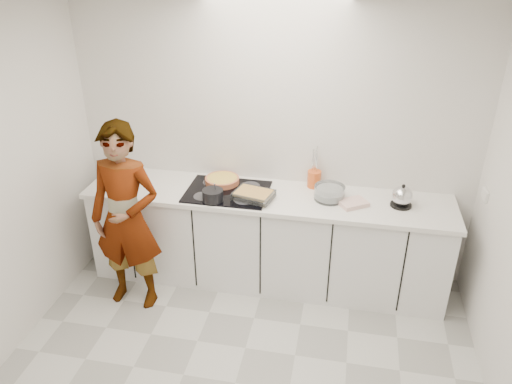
% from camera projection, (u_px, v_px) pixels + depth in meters
% --- Properties ---
extents(floor, '(3.60, 3.20, 0.00)m').
position_uv_depth(floor, '(235.00, 383.00, 3.68)').
color(floor, beige).
rests_on(floor, ground).
extents(ceiling, '(3.60, 3.20, 0.00)m').
position_uv_depth(ceiling, '(225.00, 12.00, 2.48)').
color(ceiling, white).
rests_on(ceiling, wall_back).
extents(wall_back, '(3.60, 0.00, 2.60)m').
position_uv_depth(wall_back, '(273.00, 140.00, 4.47)').
color(wall_back, silver).
rests_on(wall_back, ground).
extents(base_cabinets, '(3.20, 0.58, 0.87)m').
position_uv_depth(base_cabinets, '(266.00, 240.00, 4.59)').
color(base_cabinets, white).
rests_on(base_cabinets, floor).
extents(countertop, '(3.24, 0.64, 0.04)m').
position_uv_depth(countertop, '(267.00, 197.00, 4.38)').
color(countertop, white).
rests_on(countertop, base_cabinets).
extents(hob, '(0.72, 0.54, 0.01)m').
position_uv_depth(hob, '(227.00, 192.00, 4.41)').
color(hob, black).
rests_on(hob, countertop).
extents(tart_dish, '(0.34, 0.34, 0.05)m').
position_uv_depth(tart_dish, '(222.00, 180.00, 4.54)').
color(tart_dish, '#BF6641').
rests_on(tart_dish, hob).
extents(saucepan, '(0.21, 0.21, 0.17)m').
position_uv_depth(saucepan, '(213.00, 195.00, 4.23)').
color(saucepan, black).
rests_on(saucepan, hob).
extents(baking_dish, '(0.37, 0.31, 0.06)m').
position_uv_depth(baking_dish, '(254.00, 195.00, 4.27)').
color(baking_dish, silver).
rests_on(baking_dish, hob).
extents(mixing_bowl, '(0.27, 0.27, 0.12)m').
position_uv_depth(mixing_bowl, '(329.00, 193.00, 4.28)').
color(mixing_bowl, silver).
rests_on(mixing_bowl, countertop).
extents(tea_towel, '(0.28, 0.26, 0.04)m').
position_uv_depth(tea_towel, '(353.00, 203.00, 4.20)').
color(tea_towel, white).
rests_on(tea_towel, countertop).
extents(kettle, '(0.21, 0.21, 0.20)m').
position_uv_depth(kettle, '(402.00, 197.00, 4.16)').
color(kettle, black).
rests_on(kettle, countertop).
extents(utensil_crock, '(0.12, 0.12, 0.15)m').
position_uv_depth(utensil_crock, '(314.00, 179.00, 4.48)').
color(utensil_crock, '#DA561F').
rests_on(utensil_crock, countertop).
extents(cook, '(0.62, 0.42, 1.68)m').
position_uv_depth(cook, '(126.00, 219.00, 4.15)').
color(cook, white).
rests_on(cook, floor).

